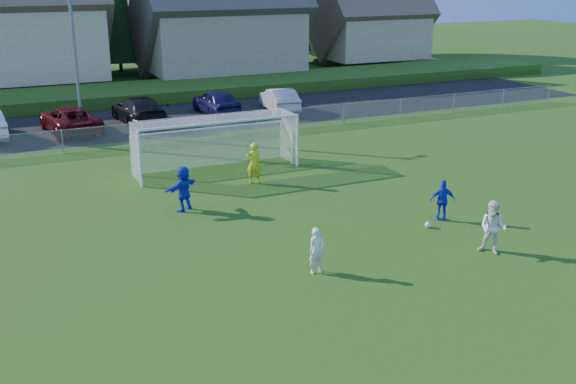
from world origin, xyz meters
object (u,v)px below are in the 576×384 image
object	(u,v)px
player_white_a	(317,251)
soccer_goal	(215,136)
player_blue_a	(443,200)
car_d	(139,110)
soccer_ball	(428,225)
car_f	(279,100)
goalkeeper	(254,163)
car_c	(70,119)
car_e	(216,102)
player_blue_b	(183,188)
player_white_b	(493,228)

from	to	relation	value
player_white_a	soccer_goal	bearing A→B (deg)	82.44
player_blue_a	car_d	distance (m)	21.68
player_white_a	soccer_ball	bearing A→B (deg)	13.20
car_f	goalkeeper	bearing A→B (deg)	69.79
car_f	soccer_ball	bearing A→B (deg)	88.61
soccer_ball	car_c	world-z (taller)	car_c
soccer_ball	player_white_a	distance (m)	5.61
goalkeeper	car_e	distance (m)	14.58
player_blue_a	soccer_goal	bearing A→B (deg)	-35.19
player_blue_b	car_d	size ratio (longest dim) A/B	0.32
player_blue_a	soccer_goal	size ratio (longest dim) A/B	0.21
player_blue_b	car_c	bearing A→B (deg)	-114.96
soccer_ball	car_e	xyz separation A→B (m)	(-0.65, 21.68, 0.68)
player_blue_a	goalkeeper	world-z (taller)	goalkeeper
player_blue_b	car_e	bearing A→B (deg)	-146.19
car_f	car_c	bearing A→B (deg)	9.57
soccer_ball	soccer_goal	distance (m)	11.11
soccer_ball	player_blue_b	xyz separation A→B (m)	(-7.45, 5.38, 0.77)
player_blue_b	car_c	distance (m)	15.14
player_white_a	car_e	xyz separation A→B (m)	(4.66, 23.35, 0.07)
soccer_ball	player_white_b	size ratio (longest dim) A/B	0.12
car_c	soccer_goal	bearing A→B (deg)	108.60
soccer_ball	car_c	size ratio (longest dim) A/B	0.04
car_d	soccer_goal	xyz separation A→B (m)	(1.03, -11.12, 0.84)
car_e	car_f	bearing A→B (deg)	164.01
player_blue_a	car_d	xyz separation A→B (m)	(-6.58, 20.66, 0.02)
player_white_b	car_f	distance (m)	23.66
soccer_ball	car_d	size ratio (longest dim) A/B	0.04
player_white_b	car_d	size ratio (longest dim) A/B	0.33
car_c	player_blue_a	bearing A→B (deg)	110.63
player_white_a	car_e	distance (m)	23.81
car_d	goalkeeper	bearing A→B (deg)	93.38
player_white_a	soccer_goal	size ratio (longest dim) A/B	0.20
car_f	car_d	bearing A→B (deg)	5.66
player_white_b	player_blue_b	world-z (taller)	player_white_b
car_c	car_d	distance (m)	4.11
car_d	car_f	world-z (taller)	car_d
car_c	car_e	size ratio (longest dim) A/B	1.16
player_blue_a	car_d	world-z (taller)	car_d
car_e	player_blue_a	bearing A→B (deg)	90.89
goalkeeper	soccer_goal	distance (m)	2.80
car_d	player_white_a	bearing A→B (deg)	86.28
car_d	car_f	bearing A→B (deg)	173.39
player_blue_b	car_f	xyz separation A→B (m)	(10.76, 15.40, -0.13)
soccer_ball	goalkeeper	bearing A→B (deg)	116.75
car_e	player_white_b	bearing A→B (deg)	89.45
soccer_ball	goalkeeper	distance (m)	8.36
car_c	car_d	bearing A→B (deg)	-176.98
player_white_b	player_white_a	bearing A→B (deg)	-135.99
player_blue_a	player_white_a	bearing A→B (deg)	43.33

